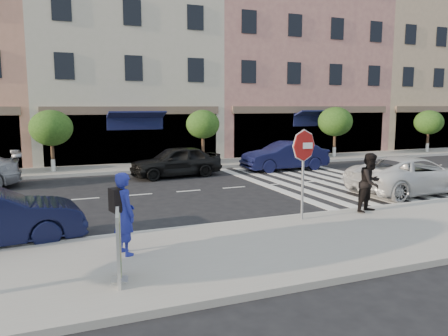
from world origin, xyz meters
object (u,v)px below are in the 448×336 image
Objects in this scene: stop_sign at (304,155)px; photographer at (125,214)px; car_far_right at (285,156)px; car_far_mid at (176,161)px; car_near_right at (412,175)px; poster_board at (119,248)px; walker at (370,183)px.

photographer is at bearing -162.12° from stop_sign.
car_far_mid is at bearing -90.92° from car_far_right.
car_far_mid is at bearing 42.10° from car_near_right.
poster_board is at bearing 151.79° from photographer.
poster_board is (-0.36, -1.51, -0.27)m from photographer.
car_near_right is at bearing 11.19° from car_far_right.
walker is 0.40× the size of car_far_right.
photographer is 1.37× the size of poster_board.
stop_sign reaches higher than photographer.
stop_sign is 9.80m from car_far_mid.
walker is 9.92m from car_far_right.
poster_board reaches higher than car_near_right.
stop_sign is 6.32m from poster_board.
car_far_mid is at bearing 78.45° from poster_board.
walker reaches higher than car_far_mid.
photographer is 11.54m from car_far_mid.
car_far_right is at bearing -58.36° from photographer.
car_near_right is at bearing -88.55° from photographer.
photographer is at bearing -27.58° from car_far_mid.
photographer reaches higher than car_far_right.
walker is (2.44, 0.00, -0.97)m from stop_sign.
poster_board is 13.08m from car_far_mid.
car_far_right is (6.00, -0.05, 0.01)m from car_far_mid.
photographer is at bearing -44.02° from car_far_right.
photographer is 1.00× the size of walker.
car_far_mid is (-3.50, 9.65, -0.32)m from walker.
car_far_right is (10.19, 10.70, -0.31)m from photographer.
photographer is 14.77m from car_far_right.
photographer is 1.58m from poster_board.
car_near_right is 1.20× the size of car_far_mid.
car_far_mid reaches higher than car_near_right.
car_near_right is 7.45m from car_far_right.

